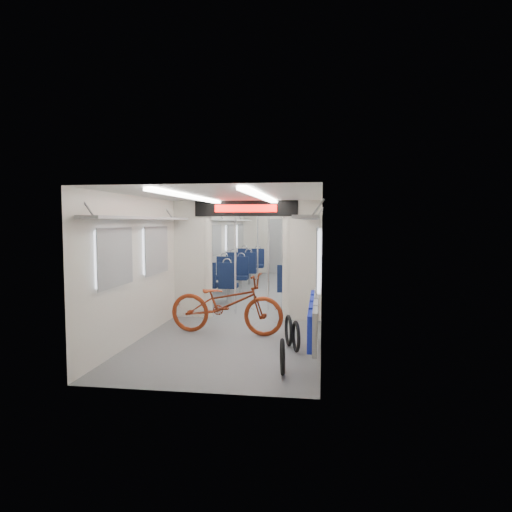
# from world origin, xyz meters

# --- Properties ---
(carriage) EXTENTS (12.00, 12.02, 2.31)m
(carriage) POSITION_xyz_m (0.00, -0.27, 1.50)
(carriage) COLOR #515456
(carriage) RESTS_ON ground
(bicycle) EXTENTS (2.02, 0.86, 1.03)m
(bicycle) POSITION_xyz_m (-0.13, -3.33, 0.52)
(bicycle) COLOR maroon
(bicycle) RESTS_ON ground
(flip_bench) EXTENTS (0.12, 2.12, 0.53)m
(flip_bench) POSITION_xyz_m (1.35, -4.54, 0.58)
(flip_bench) COLOR gray
(flip_bench) RESTS_ON carriage
(bike_hoop_a) EXTENTS (0.11, 0.46, 0.46)m
(bike_hoop_a) POSITION_xyz_m (0.98, -5.28, 0.20)
(bike_hoop_a) COLOR black
(bike_hoop_a) RESTS_ON ground
(bike_hoop_b) EXTENTS (0.16, 0.46, 0.46)m
(bike_hoop_b) POSITION_xyz_m (1.09, -4.26, 0.21)
(bike_hoop_b) COLOR black
(bike_hoop_b) RESTS_ON ground
(bike_hoop_c) EXTENTS (0.17, 0.48, 0.48)m
(bike_hoop_c) POSITION_xyz_m (0.96, -3.95, 0.22)
(bike_hoop_c) COLOR black
(bike_hoop_c) RESTS_ON ground
(seat_bay_near_left) EXTENTS (0.88, 1.94, 1.06)m
(seat_bay_near_left) POSITION_xyz_m (-0.93, 0.38, 0.53)
(seat_bay_near_left) COLOR black
(seat_bay_near_left) RESTS_ON ground
(seat_bay_near_right) EXTENTS (0.88, 1.93, 1.06)m
(seat_bay_near_right) POSITION_xyz_m (0.93, 0.03, 0.52)
(seat_bay_near_right) COLOR black
(seat_bay_near_right) RESTS_ON ground
(seat_bay_far_left) EXTENTS (0.91, 2.06, 1.09)m
(seat_bay_far_left) POSITION_xyz_m (-0.93, 3.59, 0.54)
(seat_bay_far_left) COLOR black
(seat_bay_far_left) RESTS_ON ground
(seat_bay_far_right) EXTENTS (0.95, 2.24, 1.15)m
(seat_bay_far_right) POSITION_xyz_m (0.93, 3.59, 0.57)
(seat_bay_far_right) COLOR black
(seat_bay_far_right) RESTS_ON ground
(stanchion_near_left) EXTENTS (0.04, 0.04, 2.30)m
(stanchion_near_left) POSITION_xyz_m (-0.30, -1.64, 1.15)
(stanchion_near_left) COLOR silver
(stanchion_near_left) RESTS_ON ground
(stanchion_near_right) EXTENTS (0.04, 0.04, 2.30)m
(stanchion_near_right) POSITION_xyz_m (0.33, -1.18, 1.15)
(stanchion_near_right) COLOR silver
(stanchion_near_right) RESTS_ON ground
(stanchion_far_left) EXTENTS (0.04, 0.04, 2.30)m
(stanchion_far_left) POSITION_xyz_m (-0.35, 2.02, 1.15)
(stanchion_far_left) COLOR silver
(stanchion_far_left) RESTS_ON ground
(stanchion_far_right) EXTENTS (0.04, 0.04, 2.30)m
(stanchion_far_right) POSITION_xyz_m (0.38, 1.78, 1.15)
(stanchion_far_right) COLOR silver
(stanchion_far_right) RESTS_ON ground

